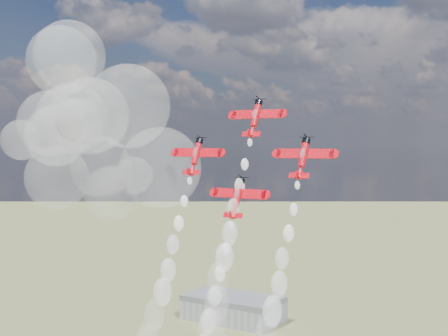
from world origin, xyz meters
TOP-DOWN VIEW (x-y plane):
  - hangar at (-120.00, 180.00)m, footprint 50.00×28.00m
  - plane_lead at (-19.13, 25.03)m, footprint 13.14×6.30m
  - plane_left at (-32.82, 21.13)m, footprint 13.14×6.30m
  - plane_right at (-5.44, 21.13)m, footprint 13.14×6.30m
  - plane_slot at (-19.13, 17.23)m, footprint 13.14×6.30m
  - smoke_trail_lead at (-18.82, 9.19)m, footprint 5.38×19.72m
  - smoke_trail_left at (-33.10, 5.19)m, footprint 5.19×20.02m
  - drifted_smoke_cloud at (-73.90, 27.72)m, footprint 62.92×39.28m

SIDE VIEW (x-z plane):
  - hangar at x=-120.00m, z-range 0.00..13.00m
  - smoke_trail_left at x=-33.10m, z-range 33.96..75.27m
  - smoke_trail_lead at x=-18.82m, z-range 42.88..84.03m
  - plane_slot at x=-19.13m, z-range 77.50..86.34m
  - plane_left at x=-32.82m, z-range 86.25..95.09m
  - plane_right at x=-5.44m, z-range 86.25..95.09m
  - drifted_smoke_cloud at x=-73.90m, z-range 70.67..128.08m
  - plane_lead at x=-19.13m, z-range 95.00..103.85m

